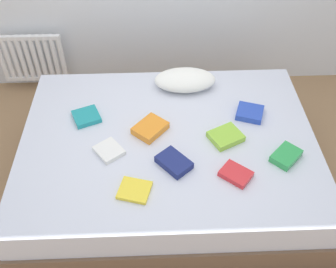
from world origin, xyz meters
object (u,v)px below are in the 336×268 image
Objects in this scene: textbook_lime at (226,137)px; textbook_white at (109,151)px; textbook_teal at (86,117)px; textbook_orange at (150,128)px; textbook_red at (236,174)px; radiator at (32,59)px; textbook_green at (286,156)px; textbook_yellow at (135,190)px; pillow at (185,80)px; textbook_navy at (174,162)px; textbook_blue at (250,113)px; bed at (168,162)px.

textbook_lime is 0.77m from textbook_white.
textbook_lime reaches higher than textbook_teal.
textbook_orange reaches higher than textbook_red.
radiator is at bearing 114.77° from textbook_lime.
radiator is 2.91× the size of textbook_lime.
textbook_green reaches higher than textbook_yellow.
textbook_orange is (-0.27, -0.47, -0.04)m from pillow.
radiator is 3.41× the size of textbook_teal.
pillow is 2.54× the size of textbook_yellow.
textbook_green is 0.91× the size of textbook_navy.
textbook_white is at bearing 166.03° from textbook_orange.
textbook_green is 0.97m from textbook_yellow.
textbook_orange is 1.06× the size of textbook_lime.
textbook_orange is 1.19× the size of textbook_blue.
bed is at bearing -77.22° from textbook_orange.
textbook_blue is at bearing -22.80° from textbook_teal.
pillow reaches higher than textbook_green.
pillow is 2.20× the size of textbook_navy.
textbook_green is (1.29, -0.42, 0.01)m from textbook_teal.
textbook_red is (1.58, -1.55, 0.18)m from radiator.
pillow is 2.16× the size of textbook_orange.
textbook_white is at bearing 134.02° from textbook_yellow.
textbook_yellow is at bearing -83.91° from textbook_teal.
textbook_yellow is (-0.24, -0.19, -0.01)m from textbook_navy.
pillow is at bearing 161.15° from textbook_blue.
textbook_navy is (-0.12, -0.78, -0.04)m from pillow.
textbook_yellow is at bearing -116.21° from bed.
radiator reaches higher than textbook_lime.
pillow is 0.78m from textbook_teal.
textbook_navy is at bearing -50.02° from radiator.
textbook_teal is 0.83× the size of textbook_navy.
bed is 0.66m from textbook_teal.
pillow reaches higher than textbook_blue.
textbook_green is (0.73, -0.22, 0.28)m from bed.
textbook_white is at bearing -58.76° from radiator.
textbook_navy reaches higher than textbook_blue.
textbook_teal reaches higher than bed.
textbook_red is (0.51, -0.41, -0.01)m from textbook_orange.
textbook_lime and textbook_blue have the same top height.
textbook_lime is 0.32m from textbook_red.
textbook_white is (0.18, -0.33, -0.00)m from textbook_teal.
radiator is at bearing 134.64° from bed.
textbook_orange reaches higher than textbook_yellow.
textbook_lime is at bearing 107.12° from textbook_green.
pillow is 2.41× the size of textbook_green.
textbook_blue reaches higher than textbook_white.
textbook_navy is at bearing 137.07° from textbook_green.
textbook_orange is 1.20× the size of textbook_red.
textbook_teal reaches higher than textbook_yellow.
radiator is at bearing 179.24° from textbook_navy.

